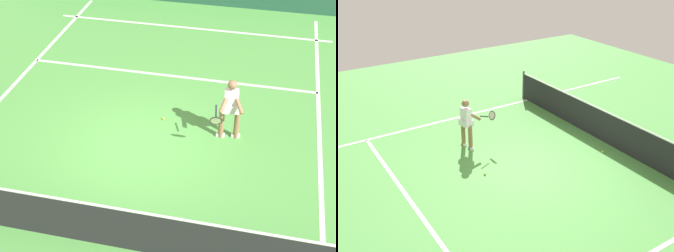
# 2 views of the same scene
# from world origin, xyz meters

# --- Properties ---
(ground_plane) EXTENTS (23.52, 23.52, 0.00)m
(ground_plane) POSITION_xyz_m (0.00, 0.00, 0.00)
(ground_plane) COLOR #4C9342
(service_line_marking) EXTENTS (8.21, 0.10, 0.01)m
(service_line_marking) POSITION_xyz_m (0.00, -3.30, 0.00)
(service_line_marking) COLOR white
(service_line_marking) RESTS_ON ground
(sideline_left_marking) EXTENTS (0.10, 16.09, 0.01)m
(sideline_left_marking) POSITION_xyz_m (-4.11, 0.00, 0.00)
(sideline_left_marking) COLOR white
(sideline_left_marking) RESTS_ON ground
(court_net) EXTENTS (8.89, 0.08, 1.11)m
(court_net) POSITION_xyz_m (0.00, 2.94, 0.52)
(court_net) COLOR #4C4C51
(court_net) RESTS_ON ground
(tennis_player) EXTENTS (0.72, 1.01, 1.55)m
(tennis_player) POSITION_xyz_m (-1.97, -0.80, 0.85)
(tennis_player) COLOR #8C6647
(tennis_player) RESTS_ON ground
(tennis_ball_near) EXTENTS (0.07, 0.07, 0.07)m
(tennis_ball_near) POSITION_xyz_m (0.51, 2.41, 0.03)
(tennis_ball_near) COLOR #D1E533
(tennis_ball_near) RESTS_ON ground
(tennis_ball_mid) EXTENTS (0.07, 0.07, 0.07)m
(tennis_ball_mid) POSITION_xyz_m (-0.32, -1.17, 0.03)
(tennis_ball_mid) COLOR #D1E533
(tennis_ball_mid) RESTS_ON ground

